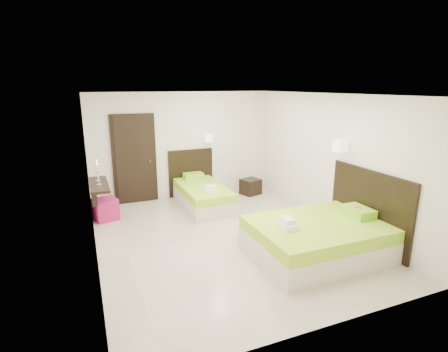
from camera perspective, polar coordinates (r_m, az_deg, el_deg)
name	(u,v)px	position (r m, az deg, el deg)	size (l,w,h in m)	color
floor	(225,237)	(6.61, 0.19, -9.97)	(5.50, 5.50, 0.00)	beige
bed_single	(202,193)	(8.21, -3.65, -2.86)	(1.14, 1.91, 1.57)	beige
bed_double	(321,236)	(6.13, 15.55, -9.37)	(2.16, 1.83, 1.78)	beige
nightstand	(251,187)	(9.07, 4.35, -1.74)	(0.45, 0.40, 0.40)	black
ottoman	(105,209)	(7.77, -18.80, -5.14)	(0.45, 0.45, 0.45)	#9A1451
door	(135,160)	(8.50, -14.40, 2.62)	(1.02, 0.15, 2.14)	black
console_shelf	(98,185)	(7.42, -19.82, -1.39)	(0.35, 1.20, 0.78)	black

